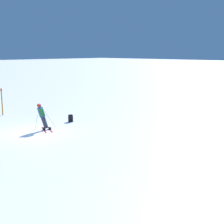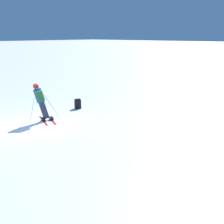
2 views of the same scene
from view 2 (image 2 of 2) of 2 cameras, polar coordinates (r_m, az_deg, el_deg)
The scene contains 3 objects.
ground_plane at distance 13.52m, azimuth -15.11°, elevation -2.32°, with size 300.00×300.00×0.00m, color white.
skier at distance 13.76m, azimuth -12.90°, elevation 2.09°, with size 1.42×1.64×1.71m.
spare_backpack at distance 15.99m, azimuth -6.28°, elevation 1.50°, with size 0.37×0.33×0.50m.
Camera 2 is at (6.88, 11.03, 3.70)m, focal length 50.00 mm.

